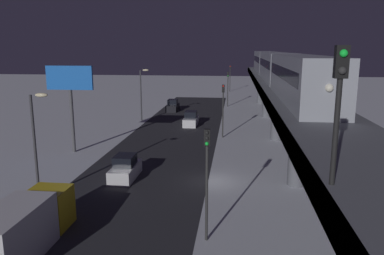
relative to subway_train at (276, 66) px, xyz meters
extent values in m
plane|color=silver|center=(6.69, 19.20, -8.46)|extent=(240.00, 240.00, 0.00)
cube|color=#28282D|center=(12.46, 19.20, -8.45)|extent=(11.00, 106.42, 0.01)
cube|color=slate|center=(0.00, 19.20, -2.18)|extent=(5.00, 106.42, 0.80)
cube|color=#38383D|center=(2.38, 19.20, -2.18)|extent=(0.24, 104.29, 0.80)
cylinder|color=slate|center=(0.00, -26.41, -5.52)|extent=(1.40, 1.40, 5.88)
cylinder|color=slate|center=(0.00, -11.21, -5.52)|extent=(1.40, 1.40, 5.88)
cylinder|color=slate|center=(0.00, 4.00, -5.52)|extent=(1.40, 1.40, 5.88)
cylinder|color=slate|center=(0.00, 19.20, -5.52)|extent=(1.40, 1.40, 5.88)
cylinder|color=slate|center=(0.00, 34.40, -5.52)|extent=(1.40, 1.40, 5.88)
cube|color=#999EA8|center=(0.00, 18.60, -0.08)|extent=(2.90, 18.00, 3.40)
cube|color=black|center=(0.00, 18.60, 0.33)|extent=(2.94, 16.20, 0.90)
cube|color=#999EA8|center=(0.00, 0.00, -0.08)|extent=(2.90, 18.00, 3.40)
cube|color=black|center=(0.00, 0.00, 0.33)|extent=(2.94, 16.20, 0.90)
cube|color=#999EA8|center=(0.00, -18.60, -0.08)|extent=(2.90, 18.00, 3.40)
cube|color=black|center=(0.00, -18.60, 0.33)|extent=(2.94, 16.20, 0.90)
sphere|color=white|center=(0.00, 27.65, 0.09)|extent=(0.44, 0.44, 0.44)
cylinder|color=black|center=(2.05, 37.35, -0.18)|extent=(0.16, 0.16, 3.20)
cube|color=black|center=(2.05, 37.35, 1.77)|extent=(0.36, 0.28, 0.90)
sphere|color=#19F23F|center=(2.05, 37.51, 2.00)|extent=(0.22, 0.22, 0.22)
sphere|color=#333333|center=(2.05, 37.51, 1.54)|extent=(0.22, 0.22, 0.22)
cube|color=black|center=(15.66, -15.48, -7.91)|extent=(1.80, 4.32, 1.10)
cube|color=black|center=(15.66, -15.48, -6.92)|extent=(1.58, 2.07, 0.87)
cylinder|color=black|center=(14.80, -14.14, -8.14)|extent=(0.20, 0.64, 0.64)
cylinder|color=black|center=(16.51, -14.14, -8.14)|extent=(0.20, 0.64, 0.64)
cylinder|color=black|center=(14.80, -16.81, -8.14)|extent=(0.20, 0.64, 0.64)
cylinder|color=black|center=(16.51, -16.81, -8.14)|extent=(0.20, 0.64, 0.64)
cube|color=silver|center=(11.06, -3.46, -7.91)|extent=(1.80, 4.58, 1.10)
cube|color=black|center=(11.06, -3.46, -6.92)|extent=(1.58, 2.20, 0.87)
cube|color=silver|center=(13.86, 19.22, -7.91)|extent=(1.80, 4.21, 1.10)
cube|color=black|center=(13.86, 19.22, -6.92)|extent=(1.58, 2.02, 0.87)
cube|color=gold|center=(15.86, 28.22, -7.26)|extent=(2.30, 2.20, 2.40)
cube|color=silver|center=(15.86, 32.02, -7.06)|extent=(2.40, 5.00, 2.80)
cylinder|color=#2D2D2D|center=(6.36, 28.77, -5.71)|extent=(0.16, 0.16, 5.50)
cube|color=black|center=(6.36, 28.77, -2.51)|extent=(0.32, 0.32, 0.90)
sphere|color=black|center=(6.36, 28.95, -2.21)|extent=(0.20, 0.20, 0.20)
sphere|color=black|center=(6.36, 28.95, -2.51)|extent=(0.20, 0.20, 0.20)
sphere|color=#19E53F|center=(6.36, 28.95, -2.81)|extent=(0.20, 0.20, 0.20)
cylinder|color=#2D2D2D|center=(6.36, 3.63, -5.71)|extent=(0.16, 0.16, 5.50)
cube|color=black|center=(6.36, 3.63, -2.51)|extent=(0.32, 0.32, 0.90)
sphere|color=red|center=(6.36, 3.81, -2.21)|extent=(0.20, 0.20, 0.20)
sphere|color=black|center=(6.36, 3.81, -2.51)|extent=(0.20, 0.20, 0.20)
sphere|color=black|center=(6.36, 3.81, -2.81)|extent=(0.20, 0.20, 0.20)
cylinder|color=#2D2D2D|center=(6.36, -21.52, -5.71)|extent=(0.16, 0.16, 5.50)
cube|color=black|center=(6.36, -21.52, -2.51)|extent=(0.32, 0.32, 0.90)
sphere|color=black|center=(6.36, -21.34, -2.21)|extent=(0.20, 0.20, 0.20)
sphere|color=black|center=(6.36, -21.34, -2.51)|extent=(0.20, 0.20, 0.20)
sphere|color=#19E53F|center=(6.36, -21.34, -2.81)|extent=(0.20, 0.20, 0.20)
cylinder|color=#2D2D2D|center=(6.36, -46.66, -5.71)|extent=(0.16, 0.16, 5.50)
cube|color=black|center=(6.36, -46.66, -2.51)|extent=(0.32, 0.32, 0.90)
sphere|color=red|center=(6.36, -46.48, -2.21)|extent=(0.20, 0.20, 0.20)
sphere|color=black|center=(6.36, -46.48, -2.51)|extent=(0.20, 0.20, 0.20)
sphere|color=black|center=(6.36, -46.48, -2.81)|extent=(0.20, 0.20, 0.20)
cylinder|color=#4C4C51|center=(21.52, 11.88, -5.21)|extent=(0.36, 0.36, 6.50)
cube|color=blue|center=(21.52, 11.88, -0.76)|extent=(4.80, 0.30, 2.40)
cylinder|color=#38383D|center=(18.76, 24.20, -4.71)|extent=(0.20, 0.20, 7.50)
ellipsoid|color=#F4E5B2|center=(17.96, 24.20, -0.96)|extent=(0.90, 0.44, 0.30)
cylinder|color=#38383D|center=(18.76, -5.80, -4.71)|extent=(0.20, 0.20, 7.50)
ellipsoid|color=#F4E5B2|center=(17.96, -5.80, -0.96)|extent=(0.90, 0.44, 0.30)
camera|label=1|loc=(4.92, 48.23, 2.13)|focal=35.28mm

